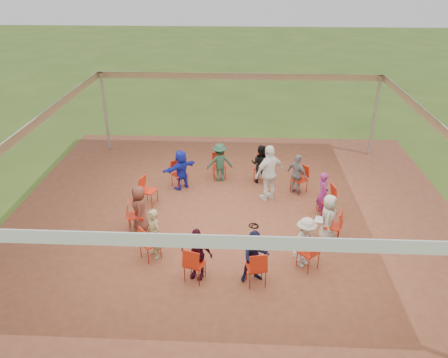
{
  "coord_description": "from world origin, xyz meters",
  "views": [
    {
      "loc": [
        0.23,
        -10.54,
        6.67
      ],
      "look_at": [
        -0.3,
        0.3,
        1.18
      ],
      "focal_mm": 35.0,
      "sensor_mm": 36.0,
      "label": 1
    }
  ],
  "objects_px": {
    "chair_0": "(332,226)",
    "chair_1": "(326,199)",
    "chair_9": "(195,264)",
    "chair_3": "(261,168)",
    "laptop": "(322,218)",
    "person_seated_3": "(260,164)",
    "person_seated_2": "(297,174)",
    "chair_6": "(149,191)",
    "person_seated_1": "(323,193)",
    "person_seated_9": "(255,257)",
    "person_seated_5": "(181,170)",
    "chair_10": "(256,268)",
    "chair_4": "(219,167)",
    "chair_11": "(308,252)",
    "person_seated_10": "(305,242)",
    "cable_coil": "(254,226)",
    "person_seated_6": "(140,208)",
    "chair_2": "(299,179)",
    "chair_8": "(150,243)",
    "person_seated_0": "(328,218)",
    "person_seated_4": "(220,162)",
    "person_seated_7": "(154,234)",
    "standing_person": "(269,173)",
    "chair_7": "(136,216)",
    "chair_5": "(179,174)"
  },
  "relations": [
    {
      "from": "chair_0",
      "to": "chair_1",
      "type": "distance_m",
      "value": 1.4
    },
    {
      "from": "chair_1",
      "to": "chair_9",
      "type": "distance_m",
      "value": 4.69
    },
    {
      "from": "chair_3",
      "to": "laptop",
      "type": "bearing_deg",
      "value": 131.88
    },
    {
      "from": "person_seated_3",
      "to": "person_seated_2",
      "type": "bearing_deg",
      "value": 165.0
    },
    {
      "from": "person_seated_2",
      "to": "person_seated_3",
      "type": "distance_m",
      "value": 1.34
    },
    {
      "from": "chair_6",
      "to": "person_seated_3",
      "type": "distance_m",
      "value": 3.76
    },
    {
      "from": "chair_6",
      "to": "person_seated_1",
      "type": "bearing_deg",
      "value": 104.65
    },
    {
      "from": "chair_0",
      "to": "person_seated_9",
      "type": "relative_size",
      "value": 0.69
    },
    {
      "from": "chair_3",
      "to": "person_seated_5",
      "type": "bearing_deg",
      "value": 32.25
    },
    {
      "from": "chair_3",
      "to": "chair_10",
      "type": "xyz_separation_m",
      "value": [
        -0.25,
        -5.23,
        0.0
      ]
    },
    {
      "from": "chair_1",
      "to": "chair_4",
      "type": "distance_m",
      "value": 3.83
    },
    {
      "from": "chair_10",
      "to": "chair_11",
      "type": "bearing_deg",
      "value": 15.0
    },
    {
      "from": "chair_6",
      "to": "person_seated_10",
      "type": "xyz_separation_m",
      "value": [
        4.32,
        -2.75,
        0.21
      ]
    },
    {
      "from": "chair_10",
      "to": "cable_coil",
      "type": "relative_size",
      "value": 2.57
    },
    {
      "from": "person_seated_6",
      "to": "person_seated_9",
      "type": "height_order",
      "value": "same"
    },
    {
      "from": "chair_2",
      "to": "chair_8",
      "type": "distance_m",
      "value": 5.42
    },
    {
      "from": "chair_0",
      "to": "person_seated_9",
      "type": "xyz_separation_m",
      "value": [
        -2.03,
        -1.7,
        0.21
      ]
    },
    {
      "from": "chair_10",
      "to": "person_seated_5",
      "type": "bearing_deg",
      "value": 104.65
    },
    {
      "from": "person_seated_0",
      "to": "cable_coil",
      "type": "distance_m",
      "value": 2.07
    },
    {
      "from": "person_seated_10",
      "to": "chair_10",
      "type": "bearing_deg",
      "value": 169.83
    },
    {
      "from": "person_seated_2",
      "to": "chair_6",
      "type": "bearing_deg",
      "value": 59.25
    },
    {
      "from": "chair_6",
      "to": "person_seated_1",
      "type": "xyz_separation_m",
      "value": [
        5.11,
        -0.28,
        0.21
      ]
    },
    {
      "from": "person_seated_4",
      "to": "person_seated_3",
      "type": "bearing_deg",
      "value": 165.0
    },
    {
      "from": "chair_8",
      "to": "person_seated_10",
      "type": "bearing_deg",
      "value": 46.3
    },
    {
      "from": "chair_6",
      "to": "person_seated_10",
      "type": "height_order",
      "value": "person_seated_10"
    },
    {
      "from": "chair_11",
      "to": "person_seated_0",
      "type": "height_order",
      "value": "person_seated_0"
    },
    {
      "from": "person_seated_7",
      "to": "person_seated_10",
      "type": "relative_size",
      "value": 1.0
    },
    {
      "from": "chair_4",
      "to": "person_seated_7",
      "type": "xyz_separation_m",
      "value": [
        -1.34,
        -4.39,
        0.21
      ]
    },
    {
      "from": "chair_1",
      "to": "person_seated_0",
      "type": "bearing_deg",
      "value": 160.17
    },
    {
      "from": "chair_9",
      "to": "standing_person",
      "type": "xyz_separation_m",
      "value": [
        1.85,
        3.91,
        0.44
      ]
    },
    {
      "from": "person_seated_3",
      "to": "person_seated_9",
      "type": "xyz_separation_m",
      "value": [
        -0.24,
        -5.0,
        0.0
      ]
    },
    {
      "from": "chair_10",
      "to": "person_seated_0",
      "type": "height_order",
      "value": "person_seated_0"
    },
    {
      "from": "chair_7",
      "to": "standing_person",
      "type": "xyz_separation_m",
      "value": [
        3.67,
        1.9,
        0.44
      ]
    },
    {
      "from": "chair_11",
      "to": "chair_6",
      "type": "bearing_deg",
      "value": 105.0
    },
    {
      "from": "chair_2",
      "to": "chair_7",
      "type": "height_order",
      "value": "same"
    },
    {
      "from": "chair_7",
      "to": "chair_10",
      "type": "height_order",
      "value": "same"
    },
    {
      "from": "chair_7",
      "to": "person_seated_4",
      "type": "height_order",
      "value": "person_seated_4"
    },
    {
      "from": "person_seated_10",
      "to": "chair_4",
      "type": "bearing_deg",
      "value": 74.65
    },
    {
      "from": "chair_4",
      "to": "person_seated_3",
      "type": "relative_size",
      "value": 0.69
    },
    {
      "from": "chair_9",
      "to": "person_seated_1",
      "type": "height_order",
      "value": "person_seated_1"
    },
    {
      "from": "chair_10",
      "to": "person_seated_6",
      "type": "xyz_separation_m",
      "value": [
        -3.11,
        2.1,
        0.21
      ]
    },
    {
      "from": "person_seated_1",
      "to": "person_seated_5",
      "type": "bearing_deg",
      "value": 60.0
    },
    {
      "from": "chair_5",
      "to": "chair_7",
      "type": "height_order",
      "value": "same"
    },
    {
      "from": "chair_11",
      "to": "chair_9",
      "type": "bearing_deg",
      "value": 150.0
    },
    {
      "from": "person_seated_2",
      "to": "person_seated_4",
      "type": "height_order",
      "value": "same"
    },
    {
      "from": "standing_person",
      "to": "chair_5",
      "type": "bearing_deg",
      "value": -49.31
    },
    {
      "from": "person_seated_4",
      "to": "person_seated_7",
      "type": "bearing_deg",
      "value": 60.0
    },
    {
      "from": "person_seated_3",
      "to": "chair_6",
      "type": "bearing_deg",
      "value": 43.7
    },
    {
      "from": "chair_5",
      "to": "chair_8",
      "type": "relative_size",
      "value": 1.0
    },
    {
      "from": "person_seated_0",
      "to": "person_seated_7",
      "type": "distance_m",
      "value": 4.49
    }
  ]
}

